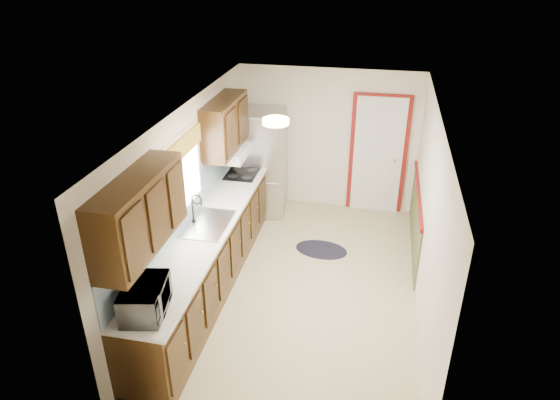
% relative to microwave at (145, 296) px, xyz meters
% --- Properties ---
extents(room_shell, '(3.20, 5.20, 2.52)m').
position_rel_microwave_xyz_m(room_shell, '(1.20, 1.95, 0.07)').
color(room_shell, '#C3B989').
rests_on(room_shell, ground).
extents(kitchen_run, '(0.63, 4.00, 2.20)m').
position_rel_microwave_xyz_m(kitchen_run, '(-0.04, 1.66, -0.32)').
color(kitchen_run, '#331E0B').
rests_on(kitchen_run, ground).
extents(back_wall_trim, '(1.12, 2.30, 2.08)m').
position_rel_microwave_xyz_m(back_wall_trim, '(2.19, 4.16, -0.24)').
color(back_wall_trim, maroon).
rests_on(back_wall_trim, ground).
extents(ceiling_fixture, '(0.30, 0.30, 0.06)m').
position_rel_microwave_xyz_m(ceiling_fixture, '(0.90, 1.75, 1.23)').
color(ceiling_fixture, '#FFD88C').
rests_on(ceiling_fixture, room_shell).
extents(microwave, '(0.42, 0.62, 0.39)m').
position_rel_microwave_xyz_m(microwave, '(0.00, 0.00, 0.00)').
color(microwave, white).
rests_on(microwave, kitchen_run).
extents(refrigerator, '(0.81, 0.78, 1.78)m').
position_rel_microwave_xyz_m(refrigerator, '(0.18, 4.00, -0.25)').
color(refrigerator, '#B7B7BC').
rests_on(refrigerator, ground).
extents(rug, '(0.84, 0.60, 0.01)m').
position_rel_microwave_xyz_m(rug, '(1.34, 2.91, -1.13)').
color(rug, black).
rests_on(rug, ground).
extents(cooktop, '(0.47, 0.56, 0.02)m').
position_rel_microwave_xyz_m(cooktop, '(0.01, 3.35, -0.18)').
color(cooktop, black).
rests_on(cooktop, kitchen_run).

